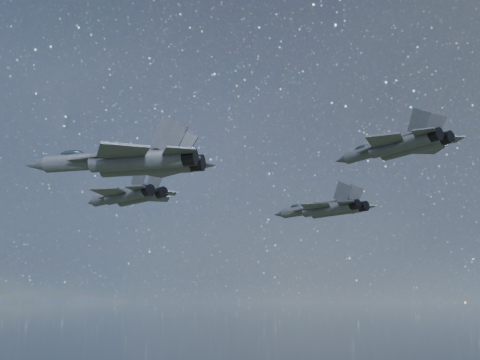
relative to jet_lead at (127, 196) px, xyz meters
The scene contains 4 objects.
jet_lead is the anchor object (origin of this frame).
jet_left 28.91m from the jet_lead, 43.01° to the left, with size 17.90×12.40×4.50m.
jet_right 27.83m from the jet_lead, 41.04° to the right, with size 19.06×12.53×4.90m.
jet_slot 38.64m from the jet_lead, ahead, with size 16.81×11.33×4.24m.
Camera 1 is at (48.23, -56.53, 136.83)m, focal length 42.00 mm.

